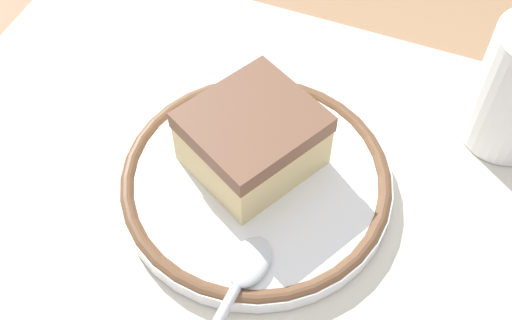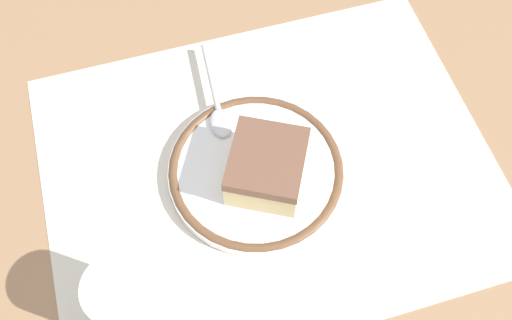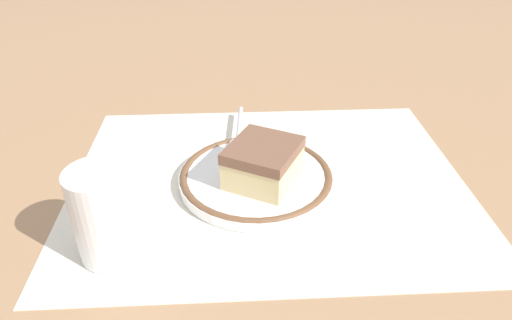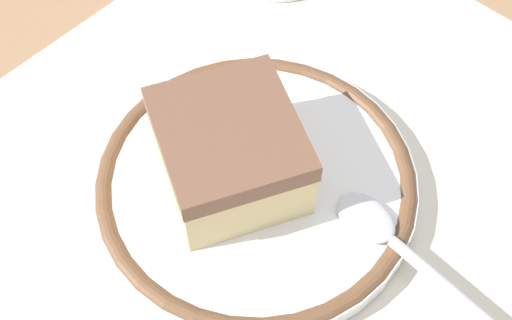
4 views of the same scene
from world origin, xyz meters
name	(u,v)px [view 1 (image 1 of 4)]	position (x,y,z in m)	size (l,w,h in m)	color
ground_plane	(232,187)	(0.00, 0.00, 0.00)	(2.40, 2.40, 0.00)	#9E7551
placemat	(232,187)	(0.00, 0.00, 0.00)	(0.47, 0.37, 0.00)	beige
plate	(256,181)	(0.02, 0.01, 0.01)	(0.19, 0.19, 0.01)	white
cake_slice	(252,139)	(0.01, 0.02, 0.04)	(0.10, 0.10, 0.05)	beige
spoon	(234,291)	(0.04, -0.08, 0.02)	(0.03, 0.13, 0.01)	silver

